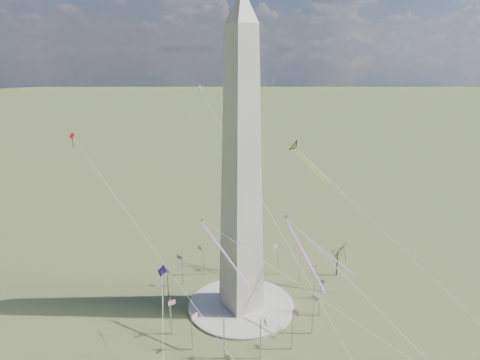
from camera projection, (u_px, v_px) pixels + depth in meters
ground at (241, 307)px, 145.50m from camera, size 2000.00×2000.00×0.00m
plaza at (241, 306)px, 145.38m from camera, size 36.00×36.00×0.80m
washington_monument at (241, 171)px, 131.45m from camera, size 15.56×15.56×100.00m
flagpole_ring at (241, 288)px, 143.37m from camera, size 54.40×54.40×13.00m
tree_near at (338, 250)px, 162.65m from camera, size 8.61×8.61×15.07m
kite_delta_black at (296, 149)px, 159.73m from camera, size 8.50×17.75×14.44m
kite_diamond_purple at (162, 274)px, 124.93m from camera, size 2.03×3.36×10.81m
kite_streamer_left at (298, 241)px, 135.23m from camera, size 5.40×23.90×16.49m
kite_streamer_mid at (218, 243)px, 124.63m from camera, size 4.50×21.07×14.52m
kite_streamer_right at (318, 246)px, 154.28m from camera, size 12.57×19.57×15.17m
kite_small_red at (72, 137)px, 134.43m from camera, size 1.60×1.86×5.01m
kite_small_white at (199, 88)px, 167.41m from camera, size 1.26×2.13×5.06m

